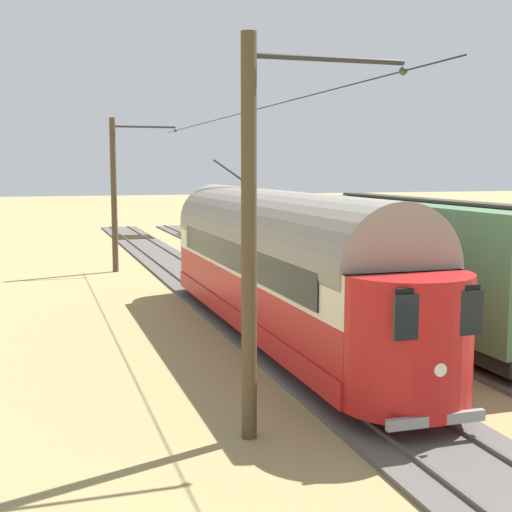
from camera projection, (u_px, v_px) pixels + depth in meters
The scene contains 9 objects.
ground_plane at pixel (349, 334), 21.12m from camera, with size 220.00×220.00×0.00m, color #9E8956.
track_streetcar_siding at pixel (411, 325), 22.08m from camera, with size 2.80×80.00×0.18m.
track_adjacent_siding at pixel (275, 335), 20.74m from camera, with size 2.80×80.00×0.18m.
vintage_streetcar at pixel (277, 261), 20.34m from camera, with size 2.65×17.38×5.07m.
coach_adjacent at pixel (426, 261), 21.08m from camera, with size 2.96×11.63×3.85m.
catenary_pole_foreground at pixel (116, 192), 33.37m from camera, with size 3.20×0.28×7.25m.
catenary_pole_mid_near at pixel (254, 231), 12.56m from camera, with size 3.20×0.28×7.25m.
overhead_wire_run at pixel (230, 115), 24.15m from camera, with size 3.00×25.98×0.18m.
switch_stand at pixel (305, 256), 34.07m from camera, with size 0.50×0.30×1.24m.
Camera 1 is at (8.86, 18.88, 4.93)m, focal length 49.67 mm.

